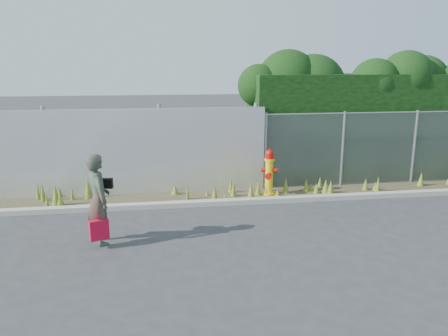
% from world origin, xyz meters
% --- Properties ---
extents(ground, '(80.00, 80.00, 0.00)m').
position_xyz_m(ground, '(0.00, 0.00, 0.00)').
color(ground, '#313134').
rests_on(ground, ground).
extents(curb, '(16.00, 0.22, 0.12)m').
position_xyz_m(curb, '(0.00, 1.80, 0.06)').
color(curb, '#9F9A8F').
rests_on(curb, ground).
extents(weed_strip, '(16.00, 1.29, 0.52)m').
position_xyz_m(weed_strip, '(0.34, 2.42, 0.14)').
color(weed_strip, '#423A26').
rests_on(weed_strip, ground).
extents(corrugated_fence, '(8.50, 0.21, 2.30)m').
position_xyz_m(corrugated_fence, '(-3.25, 3.01, 1.10)').
color(corrugated_fence, silver).
rests_on(corrugated_fence, ground).
extents(chainlink_fence, '(6.50, 0.07, 2.05)m').
position_xyz_m(chainlink_fence, '(4.25, 3.00, 1.03)').
color(chainlink_fence, gray).
rests_on(chainlink_fence, ground).
extents(hedge, '(7.70, 2.15, 3.69)m').
position_xyz_m(hedge, '(4.31, 4.06, 2.04)').
color(hedge, black).
rests_on(hedge, ground).
extents(fire_hydrant, '(0.41, 0.36, 1.21)m').
position_xyz_m(fire_hydrant, '(1.01, 2.41, 0.59)').
color(fire_hydrant, yellow).
rests_on(fire_hydrant, ground).
extents(woman, '(0.60, 0.73, 1.71)m').
position_xyz_m(woman, '(-2.86, -0.10, 0.86)').
color(woman, '#10694A').
rests_on(woman, ground).
extents(red_tote_bag, '(0.34, 0.13, 0.45)m').
position_xyz_m(red_tote_bag, '(-2.85, -0.36, 0.36)').
color(red_tote_bag, '#A60926').
extents(black_shoulder_bag, '(0.25, 0.11, 0.19)m').
position_xyz_m(black_shoulder_bag, '(-2.74, 0.09, 1.10)').
color(black_shoulder_bag, black).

